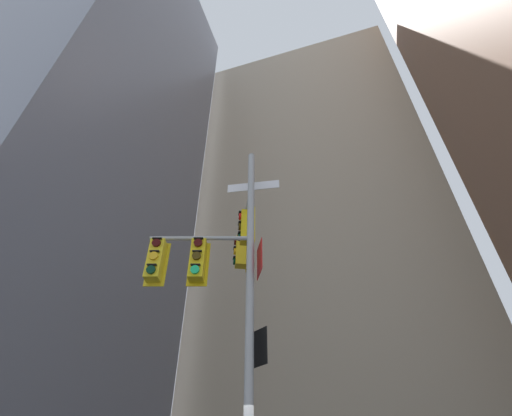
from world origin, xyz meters
The scene contains 3 objects.
building_tower_left centered at (-14.57, 4.72, 20.15)m, with size 13.29×13.29×40.31m, color slate.
building_mid_block centered at (0.23, 21.38, 18.62)m, with size 17.60×17.60×37.24m, color tan.
signal_pole_assembly centered at (-0.71, 0.29, 5.59)m, with size 3.10×3.25×8.96m.
Camera 1 is at (2.26, -6.82, 1.53)m, focal length 24.38 mm.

